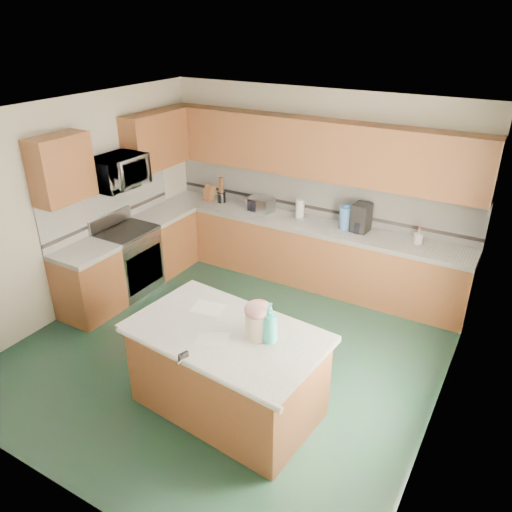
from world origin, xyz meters
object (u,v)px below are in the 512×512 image
Objects in this scene: knife_block at (210,193)px; treat_jar at (258,325)px; toaster_oven at (261,204)px; coffee_maker at (361,218)px; soap_bottle_island at (270,323)px; island_top at (226,333)px; island_base at (227,372)px.

treat_jar is at bearing -38.27° from knife_block.
coffee_maker is (1.53, 0.03, 0.09)m from toaster_oven.
coffee_maker is (2.45, 0.03, 0.07)m from knife_block.
soap_bottle_island is at bearing 1.72° from treat_jar.
coffee_maker is (0.28, 2.88, 0.22)m from island_top.
soap_bottle_island is 2.82m from coffee_maker.
island_base is at bearing 0.00° from island_top.
soap_bottle_island is 3.26m from toaster_oven.
treat_jar is 2.80m from coffee_maker.
coffee_maker is at bearing 81.81° from soap_bottle_island.
knife_block is at bearing 132.68° from island_base.
treat_jar is (0.30, 0.08, 0.61)m from island_base.
toaster_oven is 0.95× the size of coffee_maker.
island_top is 0.49m from soap_bottle_island.
toaster_oven is at bearing 119.10° from island_base.
soap_bottle_island is at bearing -36.98° from knife_block.
knife_block is at bearing -174.14° from toaster_oven.
toaster_oven is (-1.55, 2.77, -0.02)m from treat_jar.
coffee_maker is at bearing 89.91° from island_base.
treat_jar is at bearing -85.34° from coffee_maker.
knife_block is (-2.17, 2.85, 0.61)m from island_base.
coffee_maker reaches higher than knife_block.
coffee_maker reaches higher than island_top.
island_base is 3.17m from toaster_oven.
soap_bottle_island is (0.43, 0.06, 0.22)m from island_top.
coffee_maker is at bearing 89.91° from island_top.
island_top is 3.59m from knife_block.
island_base is at bearing 176.92° from soap_bottle_island.
soap_bottle_island is at bearing -53.06° from toaster_oven.
coffee_maker reaches higher than treat_jar.
island_top is at bearing -156.50° from treat_jar.
knife_block reaches higher than treat_jar.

